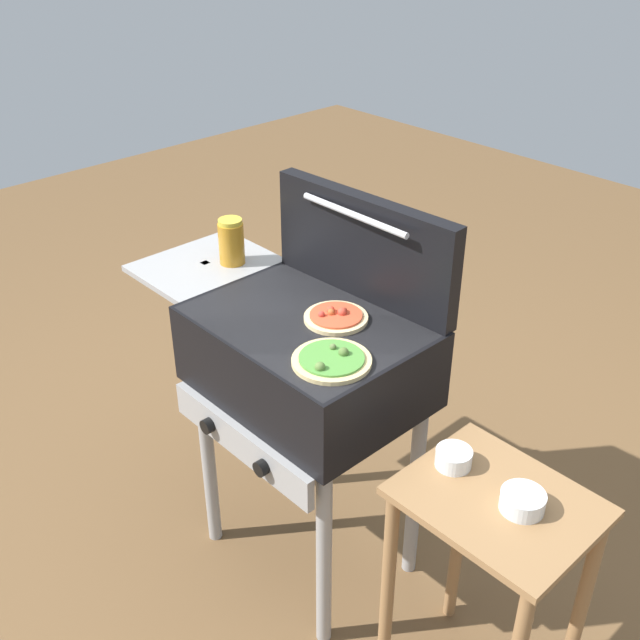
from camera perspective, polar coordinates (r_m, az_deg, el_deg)
name	(u,v)px	position (r m, az deg, el deg)	size (l,w,h in m)	color
ground_plane	(310,551)	(2.65, -0.77, -16.98)	(8.00, 8.00, 0.00)	brown
grill	(304,362)	(2.16, -1.25, -3.15)	(0.96, 0.53, 0.90)	black
grill_lid_open	(364,247)	(2.13, 3.31, 5.54)	(0.63, 0.09, 0.30)	black
pizza_pepperoni	(336,317)	(2.07, 1.20, 0.26)	(0.18, 0.18, 0.03)	beige
pizza_veggie	(332,360)	(1.89, 0.88, -3.03)	(0.20, 0.20, 0.04)	#E0C17F
sauce_jar	(231,242)	(2.37, -6.69, 5.88)	(0.08, 0.08, 0.15)	#B77A1E
prep_table	(489,557)	(1.99, 12.61, -17.03)	(0.44, 0.36, 0.70)	olive
topping_bowl_near	(453,458)	(1.91, 10.02, -10.22)	(0.09, 0.09, 0.04)	silver
topping_bowl_far	(522,502)	(1.83, 15.00, -13.08)	(0.10, 0.10, 0.04)	silver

